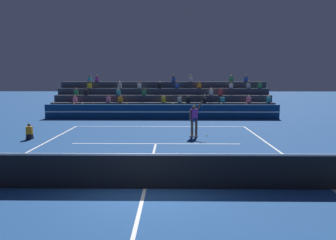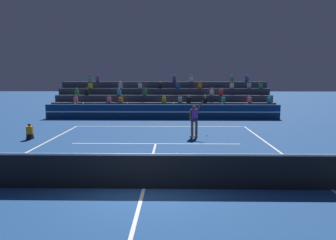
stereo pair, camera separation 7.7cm
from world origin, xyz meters
name	(u,v)px [view 1 (the left image)]	position (x,y,z in m)	size (l,w,h in m)	color
ground_plane	(145,189)	(0.00, 0.00, 0.00)	(120.00, 120.00, 0.00)	navy
court_lines	(145,189)	(0.00, 0.00, 0.00)	(11.10, 23.90, 0.01)	white
tennis_net	(145,171)	(0.00, 0.00, 0.54)	(12.00, 0.10, 1.10)	slate
sponsor_banner_wall	(162,112)	(0.00, 15.73, 0.55)	(18.00, 0.26, 1.10)	navy
bleacher_stand	(163,102)	(0.00, 19.53, 1.02)	(18.49, 4.75, 3.38)	#383D4C
ball_kid_courtside	(29,133)	(-6.65, 7.47, 0.33)	(0.30, 0.36, 0.84)	black
tennis_player	(194,119)	(2.00, 8.28, 0.98)	(1.06, 0.67, 2.40)	brown
tennis_ball	(207,136)	(2.70, 8.47, 0.03)	(0.07, 0.07, 0.07)	#C6DB33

